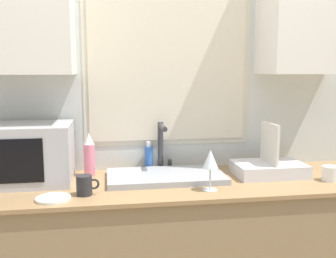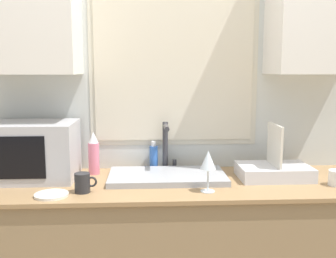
# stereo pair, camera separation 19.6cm
# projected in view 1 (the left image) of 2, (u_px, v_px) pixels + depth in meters

# --- Properties ---
(wall_back) EXTENTS (6.00, 0.38, 2.60)m
(wall_back) POSITION_uv_depth(u_px,v_px,m) (168.00, 83.00, 2.25)
(wall_back) COLOR silver
(wall_back) RESTS_ON ground_plane
(sink_basin) EXTENTS (0.61, 0.34, 0.03)m
(sink_basin) POSITION_uv_depth(u_px,v_px,m) (166.00, 176.00, 2.08)
(sink_basin) COLOR #9EA0A5
(sink_basin) RESTS_ON countertop
(faucet) EXTENTS (0.08, 0.19, 0.28)m
(faucet) POSITION_uv_depth(u_px,v_px,m) (162.00, 142.00, 2.22)
(faucet) COLOR #333338
(faucet) RESTS_ON countertop
(microwave) EXTENTS (0.47, 0.34, 0.30)m
(microwave) POSITION_uv_depth(u_px,v_px,m) (25.00, 154.00, 2.00)
(microwave) COLOR #B2B2B7
(microwave) RESTS_ON countertop
(dish_rack) EXTENTS (0.37, 0.25, 0.29)m
(dish_rack) POSITION_uv_depth(u_px,v_px,m) (269.00, 167.00, 2.15)
(dish_rack) COLOR silver
(dish_rack) RESTS_ON countertop
(spray_bottle) EXTENTS (0.06, 0.06, 0.24)m
(spray_bottle) POSITION_uv_depth(u_px,v_px,m) (89.00, 155.00, 2.13)
(spray_bottle) COLOR #D8728C
(spray_bottle) RESTS_ON countertop
(soap_bottle) EXTENTS (0.05, 0.05, 0.17)m
(soap_bottle) POSITION_uv_depth(u_px,v_px,m) (149.00, 157.00, 2.26)
(soap_bottle) COLOR blue
(soap_bottle) RESTS_ON countertop
(mug_near_sink) EXTENTS (0.11, 0.07, 0.09)m
(mug_near_sink) POSITION_uv_depth(u_px,v_px,m) (85.00, 185.00, 1.81)
(mug_near_sink) COLOR #262628
(mug_near_sink) RESTS_ON countertop
(wine_glass) EXTENTS (0.08, 0.08, 0.20)m
(wine_glass) POSITION_uv_depth(u_px,v_px,m) (210.00, 160.00, 1.86)
(wine_glass) COLOR silver
(wine_glass) RESTS_ON countertop
(mug_by_rack) EXTENTS (0.11, 0.08, 0.08)m
(mug_by_rack) POSITION_uv_depth(u_px,v_px,m) (330.00, 173.00, 2.04)
(mug_by_rack) COLOR white
(mug_by_rack) RESTS_ON countertop
(small_plate) EXTENTS (0.15, 0.15, 0.01)m
(small_plate) POSITION_uv_depth(u_px,v_px,m) (53.00, 199.00, 1.74)
(small_plate) COLOR silver
(small_plate) RESTS_ON countertop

